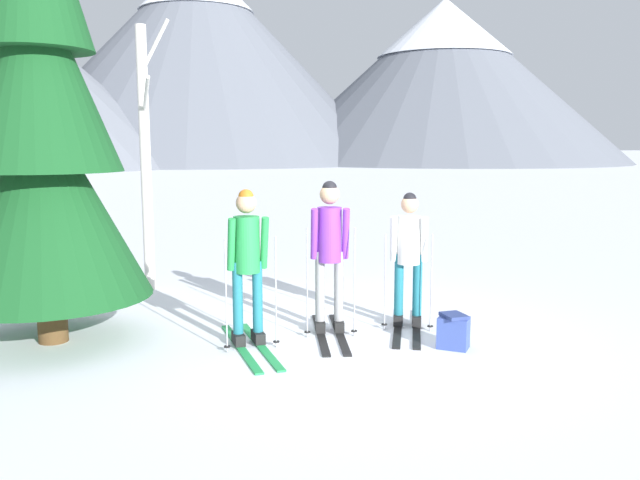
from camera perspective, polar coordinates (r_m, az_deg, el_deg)
The scene contains 8 objects.
ground_plane at distance 7.64m, azimuth 1.30°, elevation -8.19°, with size 400.00×400.00×0.00m, color white.
skier_in_green at distance 7.03m, azimuth -6.47°, elevation -1.64°, with size 0.61×1.75×1.71m.
skier_in_purple at distance 7.46m, azimuth 0.83°, elevation -0.65°, with size 0.70×1.65×1.78m.
skier_in_white at distance 7.78m, azimuth 7.82°, elevation -1.34°, with size 1.03×1.63×1.62m.
pine_tree_near at distance 7.60m, azimuth -23.45°, elevation 9.68°, with size 2.21×2.21×5.34m.
birch_tree_tall at distance 9.96m, azimuth -15.10°, elevation 7.14°, with size 0.46×0.91×3.95m.
backpack_on_snow_front at distance 7.19m, azimuth 11.68°, elevation -7.89°, with size 0.40×0.39×0.38m.
mountain_ridge_distant at distance 77.29m, azimuth -13.10°, elevation 14.72°, with size 110.60×55.10×24.74m.
Camera 1 is at (-2.49, -6.89, 2.18)m, focal length 36.30 mm.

